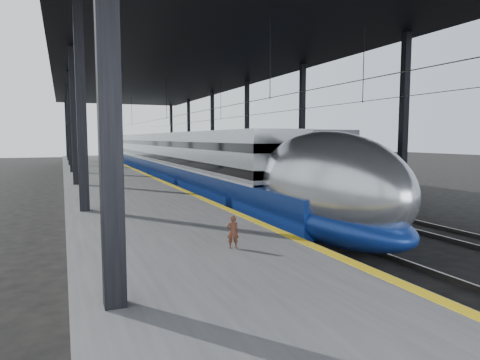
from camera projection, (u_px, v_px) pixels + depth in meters
ground at (283, 253)px, 13.91m from camera, size 160.00×160.00×0.00m
platform at (109, 183)px, 30.90m from camera, size 6.00×80.00×1.00m
yellow_strip at (147, 175)px, 31.93m from camera, size 0.30×80.00×0.01m
rails at (213, 184)px, 34.00m from camera, size 6.52×80.00×0.16m
canopy at (180, 66)px, 32.13m from camera, size 18.00×75.00×9.47m
tgv_train at (160, 157)px, 40.32m from camera, size 2.88×65.20×4.13m
second_train at (192, 153)px, 47.99m from camera, size 3.04×56.05×4.19m
child at (233, 232)px, 10.61m from camera, size 0.35×0.28×0.82m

